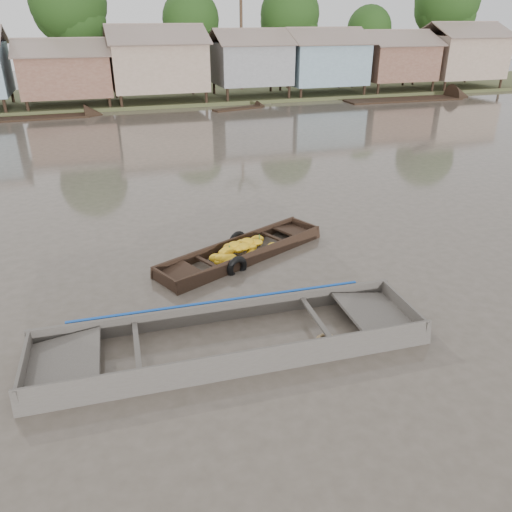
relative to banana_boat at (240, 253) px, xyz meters
name	(u,v)px	position (x,y,z in m)	size (l,w,h in m)	color
ground	(245,308)	(-0.65, -2.52, -0.12)	(120.00, 120.00, 0.00)	#4B4439
riverbank	(160,57)	(2.38, 29.34, 2.95)	(120.00, 12.47, 10.22)	#384723
banana_boat	(240,253)	(0.00, 0.00, 0.00)	(5.03, 3.15, 0.68)	black
viewer_boat	(232,343)	(-1.29, -3.75, -0.06)	(7.65, 2.33, 0.61)	#48423D
distant_boats	(276,112)	(8.82, 21.16, -0.17)	(48.32, 15.00, 0.35)	black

